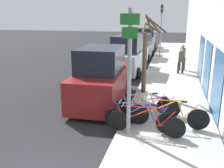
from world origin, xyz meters
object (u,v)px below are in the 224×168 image
at_px(parked_car_0, 102,78).
at_px(street_tree, 146,56).
at_px(signpost, 129,70).
at_px(pedestrian_near, 181,59).
at_px(bicycle_1, 140,119).
at_px(bicycle_4, 144,105).
at_px(parked_car_1, 128,56).
at_px(pedestrian_far, 182,55).
at_px(bicycle_2, 168,115).
at_px(bicycle_3, 154,110).
at_px(traffic_light, 161,23).
at_px(parked_car_2, 140,47).
at_px(bicycle_0, 145,122).
at_px(parked_car_3, 146,40).

relative_size(parked_car_0, street_tree, 1.30).
distance_m(signpost, pedestrian_near, 9.20).
distance_m(bicycle_1, bicycle_4, 1.38).
height_order(parked_car_1, pedestrian_far, parked_car_1).
distance_m(bicycle_1, bicycle_2, 0.99).
xyz_separation_m(bicycle_1, bicycle_3, (0.35, 0.96, -0.04)).
bearing_deg(bicycle_4, bicycle_2, -157.50).
bearing_deg(bicycle_3, bicycle_1, 128.23).
height_order(parked_car_1, street_tree, street_tree).
distance_m(signpost, bicycle_2, 2.16).
xyz_separation_m(bicycle_3, parked_car_0, (-2.39, 1.74, 0.59)).
relative_size(bicycle_3, bicycle_4, 0.92).
relative_size(bicycle_4, pedestrian_far, 1.20).
relative_size(bicycle_3, parked_car_1, 0.42).
xyz_separation_m(bicycle_4, pedestrian_near, (1.48, 7.32, 0.54)).
relative_size(bicycle_1, street_tree, 0.65).
bearing_deg(parked_car_0, traffic_light, 79.27).
bearing_deg(parked_car_1, bicycle_1, -73.48).
xyz_separation_m(parked_car_0, parked_car_2, (0.18, 11.66, -0.12)).
height_order(signpost, street_tree, signpost).
xyz_separation_m(bicycle_1, bicycle_4, (-0.04, 1.38, -0.04)).
bearing_deg(pedestrian_far, bicycle_1, 69.52).
distance_m(parked_car_2, street_tree, 10.33).
height_order(bicycle_0, traffic_light, traffic_light).
height_order(bicycle_4, traffic_light, traffic_light).
xyz_separation_m(bicycle_3, pedestrian_near, (1.09, 7.74, 0.54)).
bearing_deg(parked_car_0, signpost, -62.18).
relative_size(pedestrian_near, pedestrian_far, 0.92).
relative_size(signpost, parked_car_0, 0.80).
height_order(signpost, traffic_light, traffic_light).
bearing_deg(bicycle_4, parked_car_3, -17.21).
bearing_deg(parked_car_2, bicycle_4, -78.79).
distance_m(bicycle_3, pedestrian_near, 7.83).
height_order(bicycle_1, pedestrian_far, pedestrian_far).
xyz_separation_m(parked_car_1, pedestrian_far, (3.48, 1.14, 0.04)).
bearing_deg(bicycle_2, parked_car_0, 51.74).
bearing_deg(signpost, parked_car_1, 100.06).
bearing_deg(bicycle_2, bicycle_0, 134.75).
xyz_separation_m(signpost, parked_car_0, (-1.70, 2.95, -1.09)).
distance_m(bicycle_3, parked_car_0, 3.01).
distance_m(parked_car_0, traffic_light, 12.49).
distance_m(pedestrian_far, traffic_light, 5.69).
relative_size(bicycle_0, parked_car_0, 0.52).
height_order(parked_car_3, pedestrian_far, parked_car_3).
height_order(bicycle_3, traffic_light, traffic_light).
bearing_deg(pedestrian_near, bicycle_0, 65.00).
distance_m(bicycle_1, pedestrian_far, 9.95).
distance_m(bicycle_0, parked_car_3, 20.31).
relative_size(bicycle_0, bicycle_4, 1.19).
height_order(bicycle_1, parked_car_0, parked_car_0).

